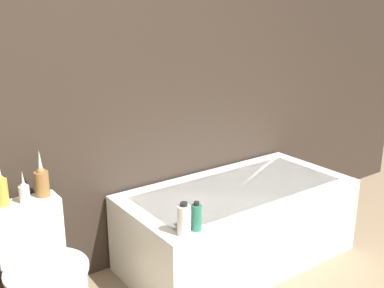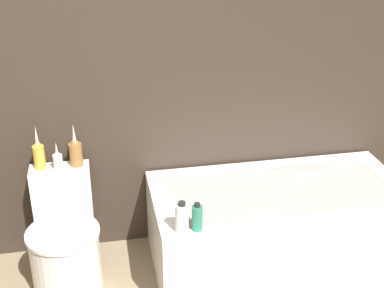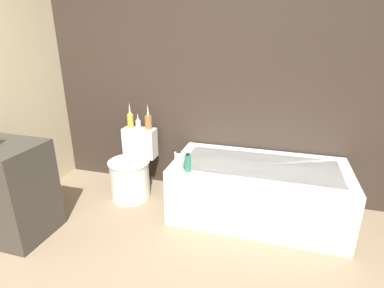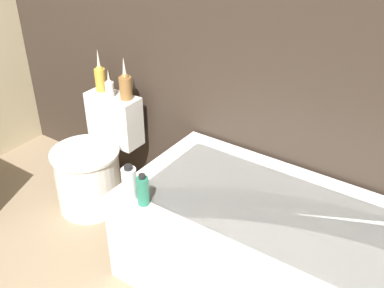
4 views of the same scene
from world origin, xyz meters
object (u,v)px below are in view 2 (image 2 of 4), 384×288
vase_gold (39,154)px  vase_bronze (76,152)px  vase_silver (58,160)px  toilet (65,245)px  shampoo_bottle_short (197,218)px  shampoo_bottle_tall (182,218)px  bathtub (277,226)px

vase_gold → vase_bronze: size_ratio=1.03×
vase_silver → toilet: bearing=-90.0°
vase_silver → shampoo_bottle_short: vase_silver is taller
vase_silver → shampoo_bottle_tall: vase_silver is taller
bathtub → toilet: toilet is taller
bathtub → shampoo_bottle_short: (-0.60, -0.32, 0.35)m
shampoo_bottle_short → vase_bronze: bearing=136.3°
shampoo_bottle_short → shampoo_bottle_tall: bearing=-179.9°
vase_bronze → shampoo_bottle_short: size_ratio=1.63×
vase_gold → toilet: bearing=-65.9°
vase_bronze → shampoo_bottle_tall: bearing=-47.7°
toilet → shampoo_bottle_tall: (0.66, -0.37, 0.35)m
toilet → shampoo_bottle_tall: size_ratio=3.71×
vase_bronze → shampoo_bottle_tall: vase_bronze is taller
vase_gold → shampoo_bottle_tall: (0.77, -0.61, -0.16)m
bathtub → vase_gold: (-1.45, 0.29, 0.51)m
bathtub → shampoo_bottle_tall: 0.83m
bathtub → shampoo_bottle_short: bearing=-151.5°
bathtub → vase_gold: size_ratio=5.62×
shampoo_bottle_tall → vase_bronze: bearing=132.3°
vase_gold → vase_silver: vase_gold is taller
toilet → vase_gold: vase_gold is taller
toilet → shampoo_bottle_short: bearing=-26.2°
vase_gold → shampoo_bottle_tall: vase_gold is taller
vase_silver → shampoo_bottle_short: size_ratio=1.07×
toilet → vase_gold: bearing=114.1°
toilet → vase_bronze: vase_bronze is taller
vase_silver → shampoo_bottle_tall: bearing=-41.1°
shampoo_bottle_tall → shampoo_bottle_short: 0.08m
shampoo_bottle_tall → vase_silver: bearing=138.9°
shampoo_bottle_tall → bathtub: bearing=25.4°
vase_gold → shampoo_bottle_tall: bearing=-38.4°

